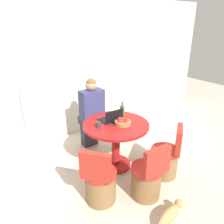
% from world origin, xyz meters
% --- Properties ---
extents(ground_plane, '(12.00, 12.00, 0.00)m').
position_xyz_m(ground_plane, '(0.00, 0.00, 0.00)').
color(ground_plane, beige).
extents(wall_back, '(7.00, 0.06, 2.60)m').
position_xyz_m(wall_back, '(0.00, 1.66, 1.30)').
color(wall_back, beige).
rests_on(wall_back, ground_plane).
extents(refrigerator, '(0.75, 0.69, 1.81)m').
position_xyz_m(refrigerator, '(-1.38, 1.27, 0.90)').
color(refrigerator, silver).
rests_on(refrigerator, ground_plane).
extents(dining_table, '(0.99, 0.99, 0.75)m').
position_xyz_m(dining_table, '(-0.02, 0.21, 0.54)').
color(dining_table, maroon).
rests_on(dining_table, ground_plane).
extents(chair_near_camera, '(0.41, 0.42, 0.81)m').
position_xyz_m(chair_near_camera, '(-0.08, -0.56, 0.27)').
color(chair_near_camera, brown).
rests_on(chair_near_camera, ground_plane).
extents(chair_near_left_corner, '(0.48, 0.48, 0.81)m').
position_xyz_m(chair_near_left_corner, '(-0.62, -0.28, 0.27)').
color(chair_near_left_corner, brown).
rests_on(chair_near_left_corner, ground_plane).
extents(chair_near_right_corner, '(0.48, 0.48, 0.81)m').
position_xyz_m(chair_near_right_corner, '(0.46, -0.39, 0.27)').
color(chair_near_right_corner, brown).
rests_on(chair_near_right_corner, ground_plane).
extents(person_seated, '(0.40, 0.37, 1.30)m').
position_xyz_m(person_seated, '(-0.04, 0.93, 0.70)').
color(person_seated, '#2D2D38').
rests_on(person_seated, ground_plane).
extents(laptop, '(0.31, 0.25, 0.20)m').
position_xyz_m(laptop, '(-0.03, 0.33, 0.79)').
color(laptop, '#232328').
rests_on(laptop, dining_table).
extents(fruit_bowl, '(0.24, 0.24, 0.10)m').
position_xyz_m(fruit_bowl, '(0.04, 0.13, 0.79)').
color(fruit_bowl, olive).
rests_on(fruit_bowl, dining_table).
extents(coffee_cup, '(0.07, 0.07, 0.08)m').
position_xyz_m(coffee_cup, '(-0.30, 0.25, 0.79)').
color(coffee_cup, '#383333').
rests_on(coffee_cup, dining_table).
extents(bottle, '(0.07, 0.07, 0.26)m').
position_xyz_m(bottle, '(0.19, 0.34, 0.85)').
color(bottle, '#23602D').
rests_on(bottle, dining_table).
extents(cat, '(0.50, 0.17, 0.18)m').
position_xyz_m(cat, '(-0.12, -1.00, 0.10)').
color(cat, tan).
rests_on(cat, ground_plane).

